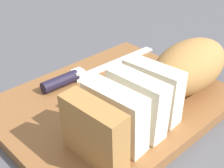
# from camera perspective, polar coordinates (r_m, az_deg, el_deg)

# --- Properties ---
(ground_plane) EXTENTS (3.00, 3.00, 0.00)m
(ground_plane) POSITION_cam_1_polar(r_m,az_deg,el_deg) (0.54, 0.00, -4.37)
(ground_plane) COLOR #4C4C51
(cutting_board) EXTENTS (0.37, 0.30, 0.02)m
(cutting_board) POSITION_cam_1_polar(r_m,az_deg,el_deg) (0.54, 0.00, -3.57)
(cutting_board) COLOR brown
(cutting_board) RESTS_ON ground_plane
(bread_loaf) EXTENTS (0.34, 0.12, 0.09)m
(bread_loaf) POSITION_cam_1_polar(r_m,az_deg,el_deg) (0.51, 9.86, 0.49)
(bread_loaf) COLOR #A8753D
(bread_loaf) RESTS_ON cutting_board
(bread_knife) EXTENTS (0.27, 0.03, 0.02)m
(bread_knife) POSITION_cam_1_polar(r_m,az_deg,el_deg) (0.58, -6.43, 1.44)
(bread_knife) COLOR silver
(bread_knife) RESTS_ON cutting_board
(crumb_near_knife) EXTENTS (0.01, 0.01, 0.01)m
(crumb_near_knife) POSITION_cam_1_polar(r_m,az_deg,el_deg) (0.51, 5.90, -3.74)
(crumb_near_knife) COLOR tan
(crumb_near_knife) RESTS_ON cutting_board
(crumb_near_loaf) EXTENTS (0.00, 0.00, 0.00)m
(crumb_near_loaf) POSITION_cam_1_polar(r_m,az_deg,el_deg) (0.49, -2.41, -5.78)
(crumb_near_loaf) COLOR tan
(crumb_near_loaf) RESTS_ON cutting_board
(crumb_stray_left) EXTENTS (0.00, 0.00, 0.00)m
(crumb_stray_left) POSITION_cam_1_polar(r_m,az_deg,el_deg) (0.48, -0.96, -6.23)
(crumb_stray_left) COLOR tan
(crumb_stray_left) RESTS_ON cutting_board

